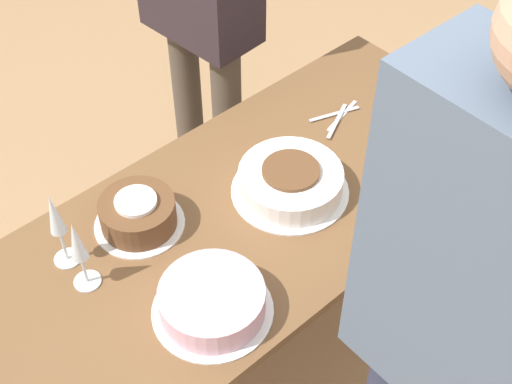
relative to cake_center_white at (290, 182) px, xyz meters
name	(u,v)px	position (x,y,z in m)	size (l,w,h in m)	color
ground_plane	(256,347)	(0.10, -0.03, -0.77)	(12.00, 12.00, 0.00)	#A87F56
dining_table	(256,233)	(0.10, -0.03, -0.16)	(1.62, 0.72, 0.73)	brown
cake_center_white	(290,182)	(0.00, 0.00, 0.00)	(0.33, 0.33, 0.09)	white
cake_front_chocolate	(138,214)	(0.38, -0.18, 0.00)	(0.24, 0.24, 0.10)	white
cake_back_decorated	(212,301)	(0.41, 0.16, 0.00)	(0.29, 0.29, 0.08)	white
wine_glass_near	(77,246)	(0.59, -0.11, 0.10)	(0.07, 0.07, 0.22)	silver
wine_glass_far	(56,219)	(0.59, -0.21, 0.11)	(0.07, 0.07, 0.24)	silver
fork_pile	(338,117)	(-0.33, -0.13, -0.04)	(0.20, 0.11, 0.01)	silver
person_watching	(468,310)	(0.20, 0.66, 0.30)	(0.23, 0.41, 1.77)	#2D334C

